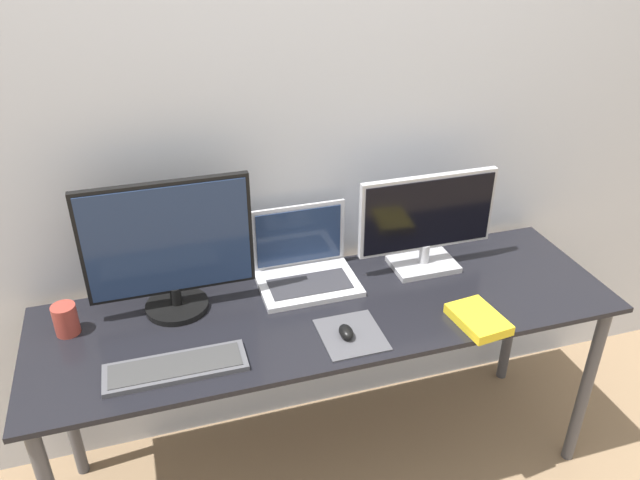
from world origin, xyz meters
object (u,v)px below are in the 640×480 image
Objects in this scene: monitor_right at (427,222)px; laptop at (304,264)px; book at (478,319)px; monitor_left at (169,248)px; mouse at (347,332)px; mug at (66,319)px; keyboard at (176,367)px.

monitor_right is 0.45m from laptop.
monitor_right reaches higher than book.
monitor_left is at bearing 180.00° from monitor_right.
monitor_left is 2.56× the size of book.
mouse is at bearing -32.66° from monitor_left.
monitor_left is 7.71× the size of mouse.
mouse is (0.47, -0.30, -0.20)m from monitor_left.
monitor_right is 0.52m from mouse.
mug is at bearing -174.61° from monitor_left.
mouse is at bearing -142.42° from monitor_right.
mug is at bearing -178.51° from monitor_right.
mouse is at bearing -0.45° from keyboard.
mug is (-0.77, -0.08, -0.01)m from laptop.
monitor_left is 0.60m from mouse.
monitor_right is 1.21m from mug.
keyboard is at bearing 179.55° from mouse.
keyboard is 5.96× the size of mouse.
mouse reaches higher than keyboard.
monitor_left is at bearing -173.90° from laptop.
mouse is 0.33× the size of book.
laptop is at bearing 137.95° from book.
laptop is (-0.43, 0.05, -0.12)m from monitor_right.
book is (0.45, -0.40, -0.05)m from laptop.
laptop is 0.59m from keyboard.
monitor_right is 1.23× the size of keyboard.
laptop is 0.83× the size of keyboard.
monitor_right is (0.87, -0.00, -0.04)m from monitor_left.
monitor_left is 0.98m from book.
laptop is 0.78m from mug.
monitor_left reaches higher than mug.
mug is at bearing 165.04° from book.
monitor_right is 5.01× the size of mug.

